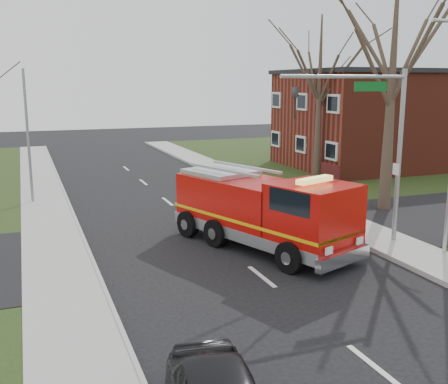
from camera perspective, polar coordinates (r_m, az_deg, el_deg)
name	(u,v)px	position (r m, az deg, el deg)	size (l,w,h in m)	color
ground	(262,277)	(17.55, 4.13, -9.19)	(120.00, 120.00, 0.00)	black
sidewalk_right	(413,253)	(20.80, 19.89, -6.29)	(2.40, 80.00, 0.15)	#A1A09B
sidewalk_left	(67,302)	(16.08, -16.74, -11.42)	(2.40, 80.00, 0.15)	#A1A09B
brick_building	(389,118)	(41.96, 17.55, 7.65)	(15.40, 10.40, 7.25)	maroon
health_center_sign	(331,173)	(32.90, 11.53, 2.09)	(0.12, 2.00, 1.40)	#451012
bare_tree_near	(393,58)	(26.60, 17.95, 13.67)	(6.00, 6.00, 12.00)	#3D2F24
bare_tree_far	(320,80)	(34.84, 10.38, 11.92)	(5.25, 5.25, 10.50)	#3D2F24
traffic_signal_mast	(373,126)	(20.45, 15.94, 6.93)	(5.29, 0.18, 6.80)	gray
utility_pole_far	(28,138)	(28.95, -20.55, 5.52)	(0.14, 0.14, 7.00)	gray
fire_engine	(264,213)	(20.14, 4.34, -2.25)	(5.12, 8.14, 3.11)	#BA0D08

